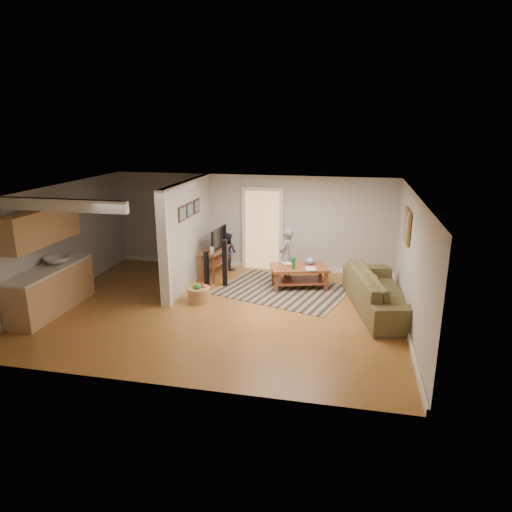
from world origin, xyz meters
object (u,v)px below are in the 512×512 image
(toddler, at_px, (229,269))
(speaker_right, at_px, (225,263))
(sofa, at_px, (381,309))
(child, at_px, (286,281))
(toy_basket, at_px, (199,294))
(speaker_left, at_px, (207,270))
(coffee_table, at_px, (300,271))
(tv_console, at_px, (216,251))

(toddler, bearing_deg, speaker_right, 135.39)
(sofa, bearing_deg, child, 45.23)
(speaker_right, bearing_deg, child, 16.06)
(toy_basket, bearing_deg, speaker_left, 96.93)
(coffee_table, distance_m, toy_basket, 2.50)
(sofa, distance_m, speaker_right, 3.73)
(coffee_table, bearing_deg, toy_basket, -145.84)
(tv_console, height_order, child, tv_console)
(coffee_table, bearing_deg, speaker_right, -170.68)
(sofa, xyz_separation_m, child, (-2.23, 1.38, 0.00))
(sofa, bearing_deg, toddler, 49.23)
(tv_console, bearing_deg, speaker_left, -83.31)
(speaker_left, bearing_deg, toy_basket, -62.42)
(coffee_table, xyz_separation_m, speaker_right, (-1.77, -0.29, 0.17))
(speaker_left, bearing_deg, coffee_table, 33.40)
(child, xyz_separation_m, toddler, (-1.65, 0.66, 0.00))
(sofa, relative_size, tv_console, 2.32)
(tv_console, height_order, speaker_left, tv_console)
(tv_console, bearing_deg, coffee_table, -4.41)
(speaker_left, height_order, child, speaker_left)
(toy_basket, distance_m, toddler, 2.41)
(sofa, xyz_separation_m, tv_console, (-4.04, 1.39, 0.67))
(speaker_left, xyz_separation_m, child, (1.78, 0.84, -0.45))
(tv_console, relative_size, speaker_left, 1.34)
(speaker_left, relative_size, speaker_right, 0.78)
(speaker_right, distance_m, child, 1.63)
(speaker_right, xyz_separation_m, toy_basket, (-0.29, -1.10, -0.39))
(toddler, bearing_deg, tv_console, 110.43)
(toy_basket, bearing_deg, toddler, 89.64)
(sofa, xyz_separation_m, speaker_left, (-4.01, 0.54, 0.45))
(sofa, relative_size, speaker_right, 2.42)
(sofa, xyz_separation_m, toddler, (-3.89, 2.04, 0.00))
(speaker_left, distance_m, toddler, 1.57)
(speaker_right, relative_size, child, 0.85)
(sofa, height_order, coffee_table, coffee_table)
(speaker_left, xyz_separation_m, toddler, (0.13, 1.50, -0.45))
(speaker_left, bearing_deg, sofa, 12.98)
(sofa, bearing_deg, coffee_table, 47.74)
(sofa, bearing_deg, toy_basket, 82.28)
(coffee_table, xyz_separation_m, speaker_left, (-2.17, -0.49, 0.04))
(toy_basket, bearing_deg, speaker_right, 75.47)
(tv_console, xyz_separation_m, speaker_left, (0.03, -0.85, -0.22))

